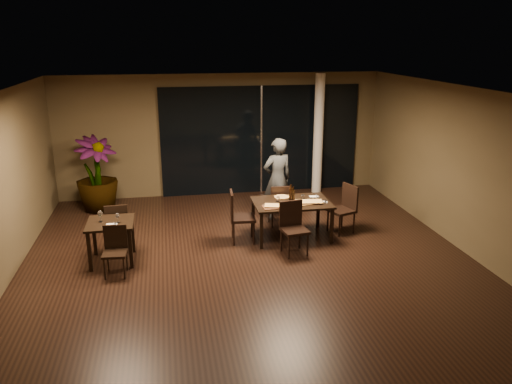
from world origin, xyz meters
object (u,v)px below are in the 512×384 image
at_px(potted_plant, 96,174).
at_px(bottle_a, 291,194).
at_px(side_table, 111,229).
at_px(bottle_b, 293,194).
at_px(chair_main_right, 345,206).
at_px(chair_side_near, 115,248).
at_px(chair_main_near, 293,225).
at_px(diner, 277,179).
at_px(chair_side_far, 117,224).
at_px(bottle_c, 291,192).
at_px(chair_main_far, 279,203).
at_px(main_table, 292,205).
at_px(chair_main_left, 238,214).

bearing_deg(potted_plant, bottle_a, -31.30).
distance_m(side_table, bottle_b, 3.49).
relative_size(chair_main_right, chair_side_near, 1.18).
xyz_separation_m(chair_main_near, diner, (0.12, 1.81, 0.36)).
height_order(chair_side_far, bottle_c, bottle_c).
bearing_deg(chair_side_near, chair_main_far, 31.83).
bearing_deg(chair_side_near, chair_main_near, 10.19).
distance_m(chair_side_near, bottle_c, 3.50).
bearing_deg(side_table, bottle_a, 8.93).
relative_size(chair_main_near, bottle_a, 3.31).
relative_size(side_table, chair_main_near, 0.82).
bearing_deg(bottle_c, diner, 92.06).
bearing_deg(chair_side_near, bottle_b, 21.95).
height_order(chair_main_right, diner, diner).
xyz_separation_m(main_table, bottle_b, (0.04, 0.04, 0.22)).
bearing_deg(chair_main_left, chair_main_right, -82.17).
relative_size(chair_main_left, chair_main_right, 1.03).
bearing_deg(chair_main_near, bottle_a, 70.65).
distance_m(chair_side_near, bottle_a, 3.47).
bearing_deg(bottle_a, chair_main_near, -100.65).
bearing_deg(diner, main_table, 78.20).
relative_size(chair_main_left, bottle_a, 3.47).
bearing_deg(bottle_a, potted_plant, 148.70).
bearing_deg(potted_plant, chair_main_near, -39.33).
relative_size(main_table, chair_main_near, 1.55).
relative_size(main_table, chair_side_near, 1.79).
xyz_separation_m(chair_main_near, chair_side_near, (-3.14, -0.31, -0.07)).
relative_size(chair_main_far, chair_main_right, 0.92).
xyz_separation_m(chair_main_near, potted_plant, (-3.81, 3.12, 0.31)).
xyz_separation_m(chair_main_right, bottle_a, (-1.16, -0.08, 0.35)).
height_order(chair_main_far, diner, diner).
relative_size(side_table, bottle_b, 2.74).
bearing_deg(bottle_b, bottle_a, -167.87).
relative_size(chair_side_far, bottle_b, 3.06).
height_order(main_table, chair_main_near, chair_main_near).
distance_m(main_table, potted_plant, 4.65).
distance_m(potted_plant, bottle_b, 4.65).
xyz_separation_m(bottle_a, bottle_b, (0.05, 0.01, -0.00)).
bearing_deg(chair_main_near, bottle_b, 67.03).
relative_size(chair_main_near, diner, 0.54).
bearing_deg(main_table, diner, 91.77).
bearing_deg(bottle_c, potted_plant, 149.47).
bearing_deg(chair_main_right, chair_main_left, -106.50).
relative_size(side_table, chair_side_near, 0.96).
xyz_separation_m(chair_side_far, diner, (3.31, 1.06, 0.40)).
bearing_deg(chair_side_far, chair_main_far, -172.39).
height_order(chair_main_near, bottle_b, bottle_b).
xyz_separation_m(chair_main_far, chair_main_right, (1.24, -0.54, 0.04)).
bearing_deg(chair_side_near, side_table, 106.51).
relative_size(side_table, potted_plant, 0.47).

